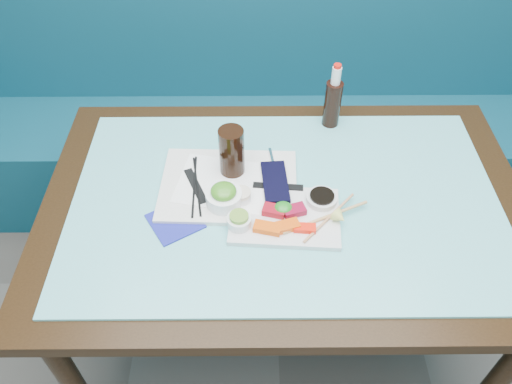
{
  "coord_description": "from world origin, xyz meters",
  "views": [
    {
      "loc": [
        -0.09,
        0.48,
        1.81
      ],
      "look_at": [
        -0.08,
        1.44,
        0.8
      ],
      "focal_mm": 35.0,
      "sensor_mm": 36.0,
      "label": 1
    }
  ],
  "objects_px": {
    "cola_glass": "(232,152)",
    "blue_napkin": "(175,221)",
    "dining_table": "(284,219)",
    "serving_tray": "(229,185)",
    "sashimi_plate": "(285,216)",
    "booth_bench": "(273,121)",
    "seaweed_bowl": "(224,198)",
    "cola_bottle_body": "(332,104)"
  },
  "relations": [
    {
      "from": "sashimi_plate",
      "to": "blue_napkin",
      "type": "bearing_deg",
      "value": -173.59
    },
    {
      "from": "serving_tray",
      "to": "cola_bottle_body",
      "type": "distance_m",
      "value": 0.45
    },
    {
      "from": "dining_table",
      "to": "serving_tray",
      "type": "bearing_deg",
      "value": 163.91
    },
    {
      "from": "seaweed_bowl",
      "to": "blue_napkin",
      "type": "height_order",
      "value": "seaweed_bowl"
    },
    {
      "from": "sashimi_plate",
      "to": "seaweed_bowl",
      "type": "xyz_separation_m",
      "value": [
        -0.17,
        0.04,
        0.03
      ]
    },
    {
      "from": "sashimi_plate",
      "to": "serving_tray",
      "type": "height_order",
      "value": "same"
    },
    {
      "from": "booth_bench",
      "to": "seaweed_bowl",
      "type": "height_order",
      "value": "booth_bench"
    },
    {
      "from": "booth_bench",
      "to": "blue_napkin",
      "type": "bearing_deg",
      "value": -108.42
    },
    {
      "from": "cola_glass",
      "to": "sashimi_plate",
      "type": "bearing_deg",
      "value": -49.67
    },
    {
      "from": "dining_table",
      "to": "cola_bottle_body",
      "type": "xyz_separation_m",
      "value": [
        0.16,
        0.34,
        0.17
      ]
    },
    {
      "from": "booth_bench",
      "to": "serving_tray",
      "type": "relative_size",
      "value": 7.6
    },
    {
      "from": "booth_bench",
      "to": "cola_glass",
      "type": "distance_m",
      "value": 0.89
    },
    {
      "from": "dining_table",
      "to": "sashimi_plate",
      "type": "height_order",
      "value": "sashimi_plate"
    },
    {
      "from": "booth_bench",
      "to": "serving_tray",
      "type": "bearing_deg",
      "value": -101.71
    },
    {
      "from": "dining_table",
      "to": "cola_glass",
      "type": "height_order",
      "value": "cola_glass"
    },
    {
      "from": "serving_tray",
      "to": "blue_napkin",
      "type": "distance_m",
      "value": 0.19
    },
    {
      "from": "dining_table",
      "to": "serving_tray",
      "type": "distance_m",
      "value": 0.2
    },
    {
      "from": "cola_glass",
      "to": "blue_napkin",
      "type": "relative_size",
      "value": 1.18
    },
    {
      "from": "sashimi_plate",
      "to": "cola_bottle_body",
      "type": "distance_m",
      "value": 0.45
    },
    {
      "from": "serving_tray",
      "to": "dining_table",
      "type": "bearing_deg",
      "value": -13.9
    },
    {
      "from": "serving_tray",
      "to": "cola_glass",
      "type": "relative_size",
      "value": 2.6
    },
    {
      "from": "booth_bench",
      "to": "dining_table",
      "type": "xyz_separation_m",
      "value": [
        0.0,
        -0.84,
        0.29
      ]
    },
    {
      "from": "seaweed_bowl",
      "to": "cola_glass",
      "type": "relative_size",
      "value": 0.67
    },
    {
      "from": "blue_napkin",
      "to": "dining_table",
      "type": "bearing_deg",
      "value": 15.24
    },
    {
      "from": "dining_table",
      "to": "cola_glass",
      "type": "distance_m",
      "value": 0.26
    },
    {
      "from": "booth_bench",
      "to": "dining_table",
      "type": "bearing_deg",
      "value": -90.0
    },
    {
      "from": "sashimi_plate",
      "to": "serving_tray",
      "type": "distance_m",
      "value": 0.2
    },
    {
      "from": "dining_table",
      "to": "sashimi_plate",
      "type": "xyz_separation_m",
      "value": [
        -0.01,
        -0.07,
        0.1
      ]
    },
    {
      "from": "dining_table",
      "to": "seaweed_bowl",
      "type": "relative_size",
      "value": 13.73
    },
    {
      "from": "cola_bottle_body",
      "to": "sashimi_plate",
      "type": "bearing_deg",
      "value": -112.31
    },
    {
      "from": "dining_table",
      "to": "serving_tray",
      "type": "relative_size",
      "value": 3.55
    },
    {
      "from": "cola_glass",
      "to": "blue_napkin",
      "type": "distance_m",
      "value": 0.26
    },
    {
      "from": "booth_bench",
      "to": "seaweed_bowl",
      "type": "relative_size",
      "value": 29.42
    },
    {
      "from": "dining_table",
      "to": "blue_napkin",
      "type": "relative_size",
      "value": 10.93
    },
    {
      "from": "booth_bench",
      "to": "cola_glass",
      "type": "height_order",
      "value": "booth_bench"
    },
    {
      "from": "serving_tray",
      "to": "cola_glass",
      "type": "bearing_deg",
      "value": 81.88
    },
    {
      "from": "booth_bench",
      "to": "serving_tray",
      "type": "height_order",
      "value": "booth_bench"
    },
    {
      "from": "cola_bottle_body",
      "to": "seaweed_bowl",
      "type": "bearing_deg",
      "value": -132.44
    },
    {
      "from": "seaweed_bowl",
      "to": "cola_glass",
      "type": "height_order",
      "value": "cola_glass"
    },
    {
      "from": "booth_bench",
      "to": "sashimi_plate",
      "type": "distance_m",
      "value": 0.99
    },
    {
      "from": "blue_napkin",
      "to": "sashimi_plate",
      "type": "bearing_deg",
      "value": 2.17
    },
    {
      "from": "sashimi_plate",
      "to": "cola_bottle_body",
      "type": "relative_size",
      "value": 1.9
    }
  ]
}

